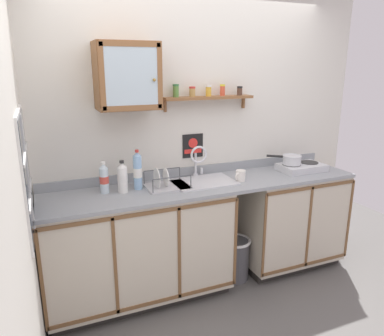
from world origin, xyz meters
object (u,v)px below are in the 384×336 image
at_px(mug, 240,176).
at_px(dish_rack, 166,184).
at_px(hot_plate_stove, 301,167).
at_px(sink, 203,185).
at_px(bottle_opaque_white_0, 122,178).
at_px(trash_bin, 235,258).
at_px(warning_sign, 193,146).
at_px(wall_cabinet, 127,76).
at_px(saucepan, 291,159).
at_px(bottle_water_clear_2, 104,179).
at_px(bottle_water_blue_1, 138,171).

bearing_deg(mug, dish_rack, 172.32).
bearing_deg(hot_plate_stove, sink, 177.94).
relative_size(hot_plate_stove, dish_rack, 1.24).
height_order(bottle_opaque_white_0, mug, bottle_opaque_white_0).
bearing_deg(trash_bin, sink, 165.34).
bearing_deg(dish_rack, bottle_opaque_white_0, 177.40).
xyz_separation_m(dish_rack, trash_bin, (0.65, -0.06, -0.79)).
bearing_deg(warning_sign, wall_cabinet, -166.47).
distance_m(sink, warning_sign, 0.38).
bearing_deg(wall_cabinet, bottle_opaque_white_0, -135.73).
bearing_deg(dish_rack, warning_sign, 35.98).
bearing_deg(mug, saucepan, 8.25).
bearing_deg(saucepan, warning_sign, 164.21).
bearing_deg(bottle_water_clear_2, wall_cabinet, 12.11).
height_order(bottle_opaque_white_0, warning_sign, warning_sign).
bearing_deg(sink, hot_plate_stove, -2.06).
distance_m(hot_plate_stove, bottle_water_clear_2, 1.86).
bearing_deg(bottle_water_clear_2, saucepan, -2.00).
bearing_deg(bottle_water_blue_1, sink, -3.86).
xyz_separation_m(bottle_opaque_white_0, bottle_water_blue_1, (0.13, 0.04, 0.03)).
height_order(bottle_water_clear_2, trash_bin, bottle_water_clear_2).
relative_size(bottle_opaque_white_0, trash_bin, 0.66).
relative_size(sink, bottle_water_clear_2, 2.08).
distance_m(bottle_water_clear_2, trash_bin, 1.44).
height_order(dish_rack, wall_cabinet, wall_cabinet).
distance_m(saucepan, dish_rack, 1.27).
height_order(bottle_water_blue_1, trash_bin, bottle_water_blue_1).
xyz_separation_m(bottle_water_blue_1, trash_bin, (0.86, -0.12, -0.91)).
relative_size(wall_cabinet, trash_bin, 1.27).
relative_size(sink, warning_sign, 2.47).
distance_m(hot_plate_stove, trash_bin, 1.07).
distance_m(warning_sign, trash_bin, 1.12).
relative_size(bottle_water_clear_2, trash_bin, 0.64).
distance_m(dish_rack, warning_sign, 0.50).
bearing_deg(trash_bin, bottle_water_blue_1, 172.33).
distance_m(bottle_water_blue_1, mug, 0.89).
height_order(sink, dish_rack, sink).
bearing_deg(warning_sign, hot_plate_stove, -15.37).
relative_size(dish_rack, trash_bin, 0.88).
xyz_separation_m(sink, warning_sign, (0.01, 0.24, 0.30)).
bearing_deg(sink, warning_sign, 88.41).
height_order(hot_plate_stove, wall_cabinet, wall_cabinet).
xyz_separation_m(dish_rack, wall_cabinet, (-0.26, 0.11, 0.87)).
height_order(saucepan, warning_sign, warning_sign).
bearing_deg(bottle_opaque_white_0, trash_bin, -4.64).
distance_m(sink, bottle_opaque_white_0, 0.71).
xyz_separation_m(mug, warning_sign, (-0.31, 0.34, 0.22)).
xyz_separation_m(bottle_water_blue_1, warning_sign, (0.57, 0.20, 0.12)).
height_order(hot_plate_stove, warning_sign, warning_sign).
relative_size(saucepan, warning_sign, 1.33).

